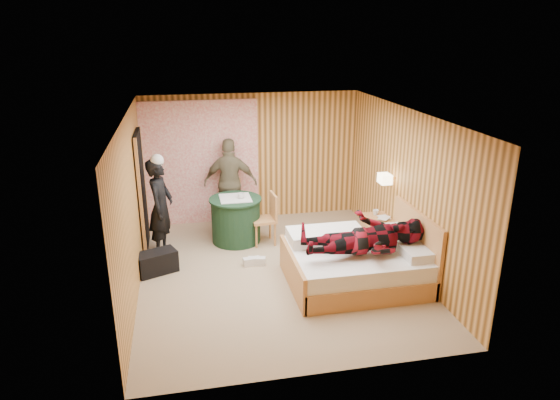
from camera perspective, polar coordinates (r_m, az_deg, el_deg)
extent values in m
cube|color=tan|center=(7.98, -0.41, -8.24)|extent=(4.20, 5.00, 0.01)
cube|color=white|center=(7.18, -0.46, 9.76)|extent=(4.20, 5.00, 0.01)
cube|color=#E3A557|center=(9.86, -3.21, 4.90)|extent=(4.20, 0.02, 2.50)
cube|color=#E3A557|center=(7.41, -16.60, -0.76)|extent=(0.02, 5.00, 2.50)
cube|color=#E3A557|center=(8.13, 14.25, 1.22)|extent=(0.02, 5.00, 2.50)
cube|color=white|center=(9.71, -9.01, 4.17)|extent=(2.20, 0.08, 2.40)
cube|color=black|center=(8.80, -15.51, 0.92)|extent=(0.06, 0.90, 2.05)
cylinder|color=gold|center=(8.47, 12.39, 2.43)|extent=(0.18, 0.04, 0.04)
cube|color=#FFE5B2|center=(8.44, 11.89, 2.40)|extent=(0.18, 0.24, 0.16)
cube|color=tan|center=(7.70, 8.55, -8.34)|extent=(1.95, 1.56, 0.29)
cube|color=white|center=(7.58, 8.65, -6.54)|extent=(1.89, 1.50, 0.24)
cube|color=tan|center=(7.39, 1.41, -8.25)|extent=(0.06, 1.56, 0.54)
cube|color=tan|center=(7.89, 15.30, -4.99)|extent=(0.06, 1.56, 1.07)
cube|color=silver|center=(7.48, 15.19, -5.79)|extent=(0.37, 0.53, 0.14)
cube|color=silver|center=(8.09, 12.91, -3.66)|extent=(0.37, 0.53, 0.14)
cube|color=white|center=(7.77, 5.28, -4.04)|extent=(1.17, 0.58, 0.18)
cube|color=tan|center=(8.81, 11.05, -3.77)|extent=(0.43, 0.59, 0.59)
cube|color=tan|center=(8.74, 11.13, -2.64)|extent=(0.45, 0.61, 0.03)
cylinder|color=#1C3D26|center=(8.97, -5.06, -2.34)|extent=(0.87, 0.87, 0.79)
cylinder|color=#1C3D26|center=(8.83, -5.13, 0.07)|extent=(0.93, 0.93, 0.03)
cube|color=silver|center=(8.83, -5.14, 0.22)|extent=(0.56, 0.56, 0.01)
cube|color=tan|center=(9.56, -5.51, -0.64)|extent=(0.44, 0.44, 0.05)
cube|color=tan|center=(9.66, -5.74, 1.13)|extent=(0.42, 0.06, 0.46)
cylinder|color=tan|center=(9.46, -6.33, -2.40)|extent=(0.04, 0.04, 0.43)
cylinder|color=tan|center=(9.82, -4.65, -1.52)|extent=(0.04, 0.04, 0.43)
cube|color=tan|center=(8.83, -1.92, -2.28)|extent=(0.45, 0.45, 0.05)
cube|color=tan|center=(8.79, -0.75, -0.66)|extent=(0.07, 0.42, 0.45)
cylinder|color=tan|center=(9.04, -3.20, -3.38)|extent=(0.04, 0.04, 0.43)
cylinder|color=tan|center=(8.81, -0.58, -3.97)|extent=(0.04, 0.04, 0.43)
cube|color=black|center=(8.13, -13.92, -6.92)|extent=(0.70, 0.54, 0.35)
cube|color=silver|center=(8.20, -2.68, -6.99)|extent=(0.30, 0.18, 0.13)
cube|color=silver|center=(8.20, -3.24, -7.01)|extent=(0.29, 0.15, 0.13)
imported|color=black|center=(8.55, -13.47, -0.82)|extent=(0.55, 0.69, 1.66)
imported|color=#70664A|center=(9.55, -5.68, 1.95)|extent=(1.07, 0.61, 1.72)
imported|color=maroon|center=(7.20, 9.78, -3.21)|extent=(0.86, 0.67, 1.77)
imported|color=silver|center=(8.66, 11.30, -2.04)|extent=(0.18, 0.23, 0.02)
imported|color=silver|center=(8.65, 11.31, -1.91)|extent=(0.27, 0.28, 0.02)
imported|color=silver|center=(8.80, 10.87, -1.41)|extent=(0.11, 0.11, 0.09)
imported|color=silver|center=(8.77, -4.46, 0.50)|extent=(0.16, 0.16, 0.10)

